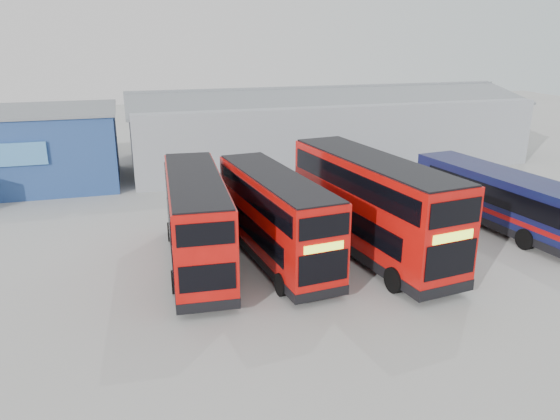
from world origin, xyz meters
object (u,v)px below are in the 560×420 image
at_px(office_block, 23,148).
at_px(double_decker_centre, 276,219).
at_px(double_decker_right, 371,208).
at_px(single_decker_blue, 499,200).
at_px(maintenance_shed, 322,127).
at_px(double_decker_left, 197,223).

distance_m(office_block, double_decker_centre, 21.30).
bearing_deg(double_decker_right, office_block, 126.68).
bearing_deg(single_decker_blue, double_decker_centre, -2.28).
relative_size(double_decker_centre, single_decker_blue, 0.87).
bearing_deg(double_decker_centre, maintenance_shed, 57.69).
bearing_deg(double_decker_centre, double_decker_left, 167.40).
bearing_deg(double_decker_right, single_decker_blue, 3.57).
distance_m(double_decker_right, single_decker_blue, 8.48).
bearing_deg(single_decker_blue, office_block, -39.45).
height_order(double_decker_left, single_decker_blue, double_decker_left).
distance_m(maintenance_shed, single_decker_blue, 18.13).
bearing_deg(office_block, single_decker_blue, -31.59).
distance_m(double_decker_left, double_decker_right, 8.01).
bearing_deg(maintenance_shed, office_block, -174.79).
relative_size(double_decker_left, double_decker_centre, 1.02).
xyz_separation_m(office_block, double_decker_centre, (12.86, -16.98, -0.56)).
relative_size(double_decker_right, single_decker_blue, 1.00).
height_order(double_decker_right, single_decker_blue, double_decker_right).
bearing_deg(office_block, double_decker_centre, -52.86).
distance_m(maintenance_shed, double_decker_right, 20.01).
xyz_separation_m(office_block, double_decker_right, (17.32, -17.44, -0.27)).
height_order(double_decker_centre, double_decker_right, double_decker_right).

